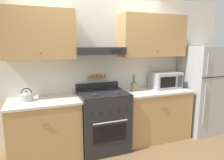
# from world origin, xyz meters

# --- Properties ---
(ground_plane) EXTENTS (16.00, 16.00, 0.00)m
(ground_plane) POSITION_xyz_m (0.00, 0.00, 0.00)
(ground_plane) COLOR brown
(wall_back) EXTENTS (5.20, 0.46, 2.55)m
(wall_back) POSITION_xyz_m (0.04, 0.60, 1.48)
(wall_back) COLOR silver
(wall_back) RESTS_ON ground_plane
(counter_left) EXTENTS (1.05, 0.65, 0.91)m
(counter_left) POSITION_xyz_m (-0.91, 0.33, 0.45)
(counter_left) COLOR tan
(counter_left) RESTS_ON ground_plane
(counter_right) EXTENTS (1.24, 0.65, 0.91)m
(counter_right) POSITION_xyz_m (1.00, 0.33, 0.45)
(counter_right) COLOR tan
(counter_right) RESTS_ON ground_plane
(stove_range) EXTENTS (0.76, 0.71, 1.06)m
(stove_range) POSITION_xyz_m (0.00, 0.29, 0.49)
(stove_range) COLOR #232326
(stove_range) RESTS_ON ground_plane
(refrigerator) EXTENTS (0.68, 0.72, 1.69)m
(refrigerator) POSITION_xyz_m (2.01, 0.28, 0.85)
(refrigerator) COLOR #ADAFB5
(refrigerator) RESTS_ON ground_plane
(tea_kettle) EXTENTS (0.23, 0.18, 0.19)m
(tea_kettle) POSITION_xyz_m (-1.14, 0.39, 0.98)
(tea_kettle) COLOR #B7B7BC
(tea_kettle) RESTS_ON counter_left
(microwave) EXTENTS (0.53, 0.38, 0.30)m
(microwave) POSITION_xyz_m (1.27, 0.41, 1.06)
(microwave) COLOR #ADAFB5
(microwave) RESTS_ON counter_right
(utensil_crock) EXTENTS (0.10, 0.10, 0.31)m
(utensil_crock) POSITION_xyz_m (0.60, 0.39, 0.99)
(utensil_crock) COLOR #8E7051
(utensil_crock) RESTS_ON counter_right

